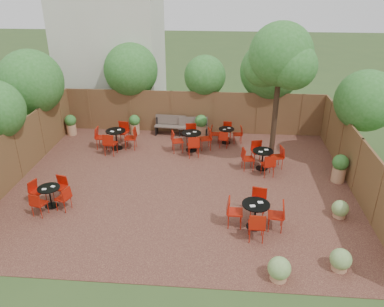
{
  "coord_description": "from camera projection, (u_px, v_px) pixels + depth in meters",
  "views": [
    {
      "loc": [
        1.35,
        -11.95,
        6.94
      ],
      "look_at": [
        0.32,
        0.5,
        1.0
      ],
      "focal_mm": 35.78,
      "sensor_mm": 36.0,
      "label": 1
    }
  ],
  "objects": [
    {
      "name": "fence_left",
      "position": [
        17.0,
        153.0,
        13.86
      ],
      "size": [
        0.08,
        10.0,
        2.0
      ],
      "primitive_type": "cube",
      "color": "#573120",
      "rests_on": "ground"
    },
    {
      "name": "courtyard_paving",
      "position": [
        182.0,
        184.0,
        13.83
      ],
      "size": [
        12.0,
        10.0,
        0.02
      ],
      "primitive_type": "cube",
      "color": "#3B1B18",
      "rests_on": "ground"
    },
    {
      "name": "fence_back",
      "position": [
        193.0,
        112.0,
        17.91
      ],
      "size": [
        12.0,
        0.08,
        2.0
      ],
      "primitive_type": "cube",
      "color": "#573120",
      "rests_on": "ground"
    },
    {
      "name": "bistro_tables",
      "position": [
        185.0,
        159.0,
        14.65
      ],
      "size": [
        8.61,
        7.74,
        0.96
      ],
      "color": "black",
      "rests_on": "courtyard_paving"
    },
    {
      "name": "neighbour_building",
      "position": [
        111.0,
        35.0,
        19.66
      ],
      "size": [
        5.0,
        4.0,
        8.0
      ],
      "primitive_type": "cube",
      "color": "beige",
      "rests_on": "ground"
    },
    {
      "name": "planters",
      "position": [
        189.0,
        135.0,
        16.57
      ],
      "size": [
        11.85,
        4.4,
        1.05
      ],
      "color": "tan",
      "rests_on": "courtyard_paving"
    },
    {
      "name": "overhang_foliage",
      "position": [
        136.0,
        88.0,
        15.25
      ],
      "size": [
        15.8,
        11.06,
        2.77
      ],
      "color": "#296821",
      "rests_on": "ground"
    },
    {
      "name": "courtyard_tree",
      "position": [
        280.0,
        60.0,
        13.42
      ],
      "size": [
        2.51,
        2.41,
        5.46
      ],
      "rotation": [
        0.0,
        0.0,
        -0.25
      ],
      "color": "black",
      "rests_on": "courtyard_paving"
    },
    {
      "name": "ground",
      "position": [
        182.0,
        184.0,
        13.84
      ],
      "size": [
        80.0,
        80.0,
        0.0
      ],
      "primitive_type": "plane",
      "color": "#354F23",
      "rests_on": "ground"
    },
    {
      "name": "park_bench_right",
      "position": [
        193.0,
        126.0,
        17.8
      ],
      "size": [
        1.4,
        0.59,
        0.84
      ],
      "rotation": [
        0.0,
        0.0,
        0.12
      ],
      "color": "brown",
      "rests_on": "courtyard_paving"
    },
    {
      "name": "low_shrubs",
      "position": [
        318.0,
        247.0,
        10.19
      ],
      "size": [
        2.76,
        3.42,
        0.62
      ],
      "color": "tan",
      "rests_on": "courtyard_paving"
    },
    {
      "name": "fence_right",
      "position": [
        357.0,
        166.0,
        12.96
      ],
      "size": [
        0.08,
        10.0,
        2.0
      ],
      "primitive_type": "cube",
      "color": "#573120",
      "rests_on": "ground"
    },
    {
      "name": "park_bench_left",
      "position": [
        171.0,
        125.0,
        17.87
      ],
      "size": [
        1.48,
        0.57,
        0.9
      ],
      "rotation": [
        0.0,
        0.0,
        -0.07
      ],
      "color": "brown",
      "rests_on": "courtyard_paving"
    }
  ]
}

